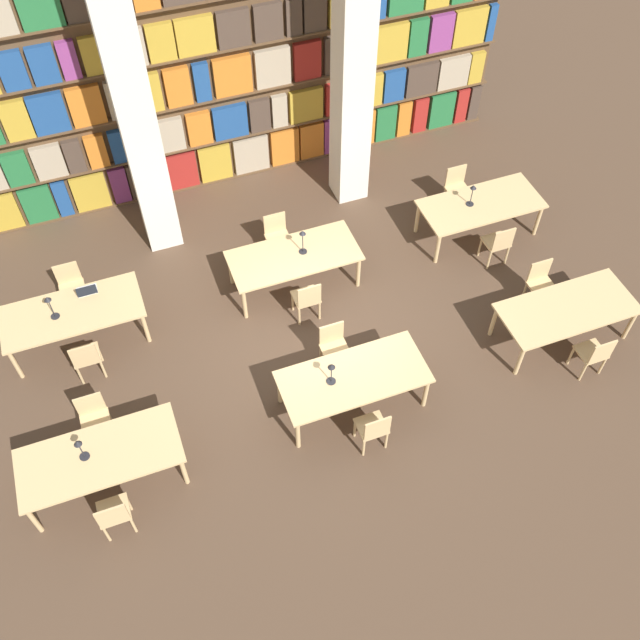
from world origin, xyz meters
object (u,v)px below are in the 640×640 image
object	(u,v)px
desk_lamp_2	(49,304)
chair_8	(307,298)
chair_0	(114,514)
chair_6	(86,357)
desk_lamp_3	(303,238)
reading_table_3	(72,314)
chair_9	(277,235)
reading_table_4	(294,258)
chair_4	(594,354)
laptop	(87,291)
chair_11	(457,187)
reading_table_0	(100,458)
desk_lamp_4	(472,192)
pillar_left	(131,99)
desk_lamp_1	(331,370)
chair_1	(95,418)
chair_2	(373,428)
pillar_center	(353,53)
chair_3	(334,346)
desk_lamp_0	(79,447)
reading_table_2	(567,310)
chair_7	(71,286)
reading_table_5	(481,206)
chair_5	(541,283)
chair_10	(498,243)

from	to	relation	value
desk_lamp_2	chair_8	bearing A→B (deg)	-11.98
chair_0	chair_6	bearing A→B (deg)	88.76
chair_8	desk_lamp_3	distance (m)	1.01
chair_6	desk_lamp_3	size ratio (longest dim) A/B	1.81
reading_table_3	chair_9	xyz separation A→B (m)	(3.66, 0.71, -0.18)
reading_table_4	chair_4	bearing A→B (deg)	-42.21
laptop	chair_11	bearing A→B (deg)	-176.43
reading_table_0	desk_lamp_4	world-z (taller)	desk_lamp_4
pillar_left	reading_table_0	xyz separation A→B (m)	(-1.82, -4.58, -2.33)
pillar_left	desk_lamp_1	size ratio (longest dim) A/B	13.89
chair_1	laptop	world-z (taller)	laptop
desk_lamp_1	laptop	bearing A→B (deg)	135.77
desk_lamp_2	reading_table_0	bearing A→B (deg)	-85.15
chair_2	chair_4	xyz separation A→B (m)	(3.74, 0.02, 0.00)
pillar_center	chair_3	world-z (taller)	pillar_center
reading_table_4	chair_11	distance (m)	3.65
desk_lamp_0	desk_lamp_4	size ratio (longest dim) A/B	0.95
chair_2	chair_3	world-z (taller)	same
reading_table_2	chair_2	bearing A→B (deg)	-167.74
reading_table_3	reading_table_0	bearing A→B (deg)	-90.45
chair_7	reading_table_4	world-z (taller)	chair_7
desk_lamp_1	chair_11	bearing A→B (deg)	41.47
chair_8	pillar_center	bearing A→B (deg)	56.03
reading_table_3	reading_table_5	xyz separation A→B (m)	(7.30, -0.04, 0.00)
chair_9	reading_table_2	bearing A→B (deg)	137.84
pillar_left	chair_6	size ratio (longest dim) A/B	6.73
chair_3	chair_5	xyz separation A→B (m)	(3.74, 0.02, 0.00)
chair_0	chair_10	size ratio (longest dim) A/B	1.00
pillar_left	reading_table_2	xyz separation A→B (m)	(5.62, -4.57, -2.33)
laptop	chair_8	size ratio (longest dim) A/B	0.36
chair_0	chair_1	size ratio (longest dim) A/B	1.00
reading_table_0	chair_9	distance (m)	5.03
chair_1	desk_lamp_2	distance (m)	1.99
reading_table_4	reading_table_5	bearing A→B (deg)	0.48
reading_table_0	reading_table_5	size ratio (longest dim) A/B	1.00
chair_2	chair_11	xyz separation A→B (m)	(3.54, 4.24, 0.00)
desk_lamp_3	chair_5	bearing A→B (deg)	-27.29
reading_table_2	chair_6	distance (m)	7.62
reading_table_0	chair_5	world-z (taller)	chair_5
chair_2	chair_7	bearing A→B (deg)	130.63
desk_lamp_0	chair_6	world-z (taller)	desk_lamp_0
chair_11	chair_1	bearing A→B (deg)	20.11
reading_table_2	chair_4	distance (m)	0.81
desk_lamp_1	reading_table_3	xyz separation A→B (m)	(-3.38, 2.69, -0.36)
laptop	desk_lamp_3	world-z (taller)	desk_lamp_3
chair_2	reading_table_3	world-z (taller)	chair_2
chair_1	chair_6	bearing A→B (deg)	-92.93
reading_table_0	chair_7	bearing A→B (deg)	88.84
pillar_center	desk_lamp_4	xyz separation A→B (m)	(1.59, -1.87, -1.96)
chair_1	desk_lamp_4	bearing A→B (deg)	-164.83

